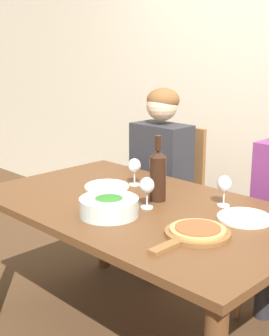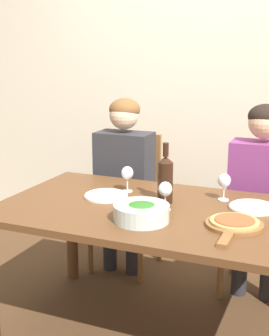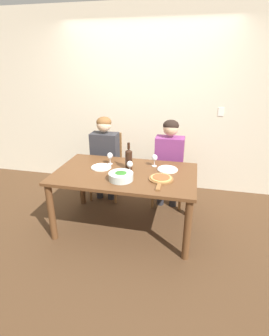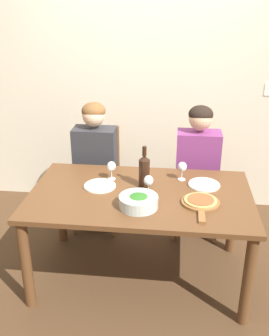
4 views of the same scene
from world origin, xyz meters
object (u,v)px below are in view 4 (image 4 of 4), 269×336
Objects in this scene: chair_right at (196,178)px; wine_glass_centre at (149,181)px; chair_left at (98,174)px; dinner_plate_right at (204,184)px; person_woman at (95,156)px; pizza_on_board at (201,202)px; person_man at (198,160)px; wine_glass_left at (111,167)px; wine_bottle at (144,171)px; wine_glass_right at (182,168)px; broccoli_bowl at (139,201)px; dinner_plate_left at (100,186)px.

chair_right is 0.95m from wine_glass_centre.
dinner_plate_right is at bearing -32.73° from chair_left.
person_woman reaches higher than chair_left.
dinner_plate_right is at bearing -27.58° from person_woman.
pizza_on_board is at bearing -97.18° from dinner_plate_right.
person_woman and person_man have the same top height.
person_man is 8.12× the size of wine_glass_centre.
chair_right reaches higher than wine_glass_centre.
wine_glass_centre is (0.31, -0.23, 0.00)m from wine_glass_left.
wine_bottle is at bearing 109.22° from wine_glass_centre.
person_man is at bearing -90.00° from chair_right.
wine_bottle is 0.48m from dinner_plate_right.
wine_glass_left is 0.55m from wine_glass_right.
pizza_on_board is 2.70× the size of wine_glass_centre.
dinner_plate_right is at bearing 82.82° from pizza_on_board.
wine_glass_right is at bearing 58.29° from broccoli_bowl.
wine_bottle reaches higher than chair_right.
person_man is 3.74× the size of wine_bottle.
chair_right reaches higher than wine_glass_right.
wine_glass_left is (0.23, -0.47, 0.10)m from person_woman.
wine_glass_left is (-0.68, 0.33, 0.09)m from pizza_on_board.
chair_right is 6.34× the size of wine_glass_centre.
dinner_plate_left is (-0.76, -0.72, 0.24)m from chair_right.
person_woman is 0.92m from person_man.
dinner_plate_right is at bearing 25.26° from wine_glass_centre.
broccoli_bowl is (-0.43, -1.00, 0.27)m from chair_right.
person_man is at bearing 61.16° from wine_glass_centre.
wine_glass_centre is at bearing 164.26° from pizza_on_board.
wine_glass_centre reaches higher than pizza_on_board.
pizza_on_board is (0.43, 0.09, -0.03)m from broccoli_bowl.
chair_left reaches higher than wine_glass_centre.
broccoli_bowl is 1.78× the size of wine_glass_right.
dinner_plate_left is (0.17, -0.61, 0.01)m from person_woman.
broccoli_bowl is 1.11× the size of dinner_plate_right.
chair_left is at bearing 146.05° from wine_glass_right.
chair_right is at bearing 89.51° from pizza_on_board.
chair_left reaches higher than dinner_plate_right.
wine_glass_right is at bearing -104.91° from chair_right.
person_woman reaches higher than wine_glass_right.
broccoli_bowl reaches higher than pizza_on_board.
chair_right is at bearing 0.00° from chair_left.
wine_glass_left is (0.23, -0.58, 0.33)m from chair_left.
chair_left is 1.00× the size of chair_right.
chair_right is 0.78× the size of person_man.
chair_right is at bearing 64.71° from wine_glass_centre.
wine_bottle reaches higher than dinner_plate_left.
chair_left is 2.35× the size of pizza_on_board.
person_man is (0.00, -0.11, 0.23)m from chair_right.
broccoli_bowl is at bearing -58.54° from wine_glass_left.
person_man reaches higher than broccoli_bowl.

